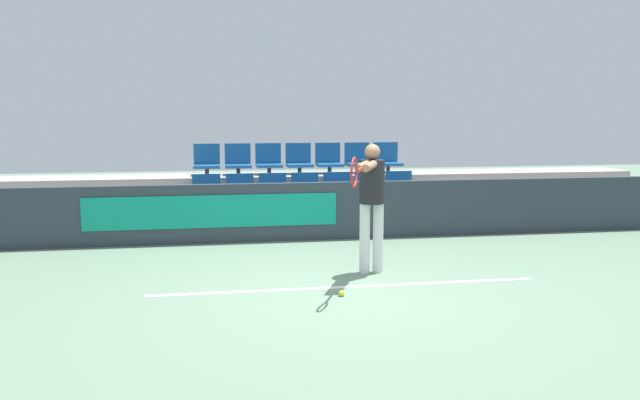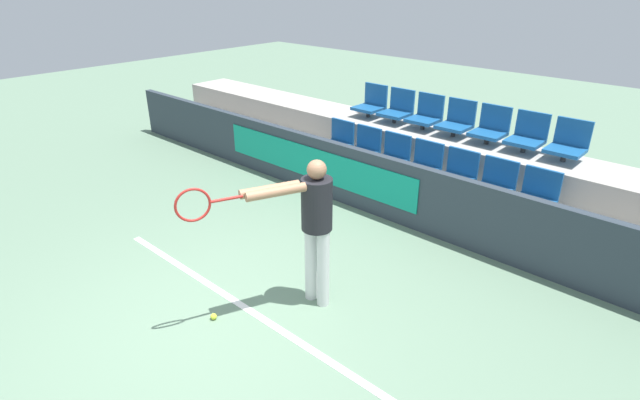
{
  "view_description": "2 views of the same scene",
  "coord_description": "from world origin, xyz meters",
  "px_view_note": "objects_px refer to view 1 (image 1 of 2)",
  "views": [
    {
      "loc": [
        -1.41,
        -6.48,
        2.0
      ],
      "look_at": [
        -0.1,
        1.64,
        0.83
      ],
      "focal_mm": 35.0,
      "sensor_mm": 36.0,
      "label": 1
    },
    {
      "loc": [
        3.43,
        -2.31,
        3.25
      ],
      "look_at": [
        -0.26,
        1.75,
        0.69
      ],
      "focal_mm": 28.0,
      "sensor_mm": 36.0,
      "label": 2
    }
  ],
  "objects_px": {
    "tennis_player": "(371,195)",
    "stadium_chair_7": "(207,162)",
    "stadium_chair_9": "(269,161)",
    "stadium_chair_13": "(387,160)",
    "stadium_chair_8": "(238,161)",
    "stadium_chair_12": "(358,160)",
    "stadium_chair_6": "(401,190)",
    "stadium_chair_11": "(329,160)",
    "stadium_chair_10": "(299,161)",
    "stadium_chair_2": "(273,192)",
    "tennis_ball": "(342,293)",
    "stadium_chair_3": "(306,192)",
    "stadium_chair_4": "(338,191)",
    "stadium_chair_1": "(240,193)",
    "stadium_chair_0": "(207,194)",
    "stadium_chair_5": "(369,190)"
  },
  "relations": [
    {
      "from": "stadium_chair_3",
      "to": "stadium_chair_4",
      "type": "height_order",
      "value": "same"
    },
    {
      "from": "stadium_chair_0",
      "to": "stadium_chair_10",
      "type": "xyz_separation_m",
      "value": [
        1.63,
        0.89,
        0.45
      ]
    },
    {
      "from": "stadium_chair_7",
      "to": "stadium_chair_13",
      "type": "xyz_separation_m",
      "value": [
        3.26,
        0.0,
        0.0
      ]
    },
    {
      "from": "stadium_chair_9",
      "to": "stadium_chair_10",
      "type": "xyz_separation_m",
      "value": [
        0.54,
        0.0,
        0.0
      ]
    },
    {
      "from": "stadium_chair_2",
      "to": "tennis_player",
      "type": "relative_size",
      "value": 0.34
    },
    {
      "from": "stadium_chair_9",
      "to": "tennis_player",
      "type": "relative_size",
      "value": 0.34
    },
    {
      "from": "stadium_chair_11",
      "to": "stadium_chair_9",
      "type": "bearing_deg",
      "value": 180.0
    },
    {
      "from": "tennis_ball",
      "to": "stadium_chair_1",
      "type": "bearing_deg",
      "value": 104.54
    },
    {
      "from": "stadium_chair_10",
      "to": "stadium_chair_13",
      "type": "distance_m",
      "value": 1.63
    },
    {
      "from": "stadium_chair_0",
      "to": "tennis_player",
      "type": "height_order",
      "value": "tennis_player"
    },
    {
      "from": "stadium_chair_5",
      "to": "stadium_chair_12",
      "type": "height_order",
      "value": "stadium_chair_12"
    },
    {
      "from": "stadium_chair_13",
      "to": "tennis_player",
      "type": "xyz_separation_m",
      "value": [
        -1.22,
        -3.72,
        -0.14
      ]
    },
    {
      "from": "stadium_chair_3",
      "to": "tennis_player",
      "type": "bearing_deg",
      "value": -81.75
    },
    {
      "from": "stadium_chair_8",
      "to": "stadium_chair_4",
      "type": "bearing_deg",
      "value": -28.57
    },
    {
      "from": "tennis_player",
      "to": "stadium_chair_3",
      "type": "bearing_deg",
      "value": 121.28
    },
    {
      "from": "stadium_chair_2",
      "to": "tennis_ball",
      "type": "relative_size",
      "value": 8.18
    },
    {
      "from": "stadium_chair_5",
      "to": "tennis_player",
      "type": "xyz_separation_m",
      "value": [
        -0.68,
        -2.83,
        0.31
      ]
    },
    {
      "from": "stadium_chair_11",
      "to": "tennis_ball",
      "type": "relative_size",
      "value": 8.18
    },
    {
      "from": "stadium_chair_0",
      "to": "stadium_chair_2",
      "type": "xyz_separation_m",
      "value": [
        1.09,
        0.0,
        0.0
      ]
    },
    {
      "from": "stadium_chair_0",
      "to": "stadium_chair_7",
      "type": "xyz_separation_m",
      "value": [
        0.0,
        0.89,
        0.45
      ]
    },
    {
      "from": "stadium_chair_7",
      "to": "stadium_chair_9",
      "type": "height_order",
      "value": "same"
    },
    {
      "from": "stadium_chair_6",
      "to": "tennis_ball",
      "type": "height_order",
      "value": "stadium_chair_6"
    },
    {
      "from": "tennis_player",
      "to": "stadium_chair_7",
      "type": "bearing_deg",
      "value": 141.77
    },
    {
      "from": "stadium_chair_4",
      "to": "stadium_chair_2",
      "type": "bearing_deg",
      "value": 180.0
    },
    {
      "from": "stadium_chair_9",
      "to": "stadium_chair_0",
      "type": "bearing_deg",
      "value": -140.75
    },
    {
      "from": "stadium_chair_6",
      "to": "stadium_chair_9",
      "type": "xyz_separation_m",
      "value": [
        -2.17,
        0.89,
        0.45
      ]
    },
    {
      "from": "stadium_chair_8",
      "to": "stadium_chair_10",
      "type": "bearing_deg",
      "value": 0.0
    },
    {
      "from": "stadium_chair_5",
      "to": "stadium_chair_11",
      "type": "height_order",
      "value": "stadium_chair_11"
    },
    {
      "from": "tennis_player",
      "to": "stadium_chair_1",
      "type": "bearing_deg",
      "value": 140.89
    },
    {
      "from": "stadium_chair_4",
      "to": "stadium_chair_9",
      "type": "distance_m",
      "value": 1.47
    },
    {
      "from": "stadium_chair_6",
      "to": "stadium_chair_11",
      "type": "bearing_deg",
      "value": 140.75
    },
    {
      "from": "stadium_chair_0",
      "to": "tennis_player",
      "type": "xyz_separation_m",
      "value": [
        2.04,
        -2.83,
        0.31
      ]
    },
    {
      "from": "stadium_chair_2",
      "to": "tennis_player",
      "type": "height_order",
      "value": "tennis_player"
    },
    {
      "from": "stadium_chair_4",
      "to": "tennis_player",
      "type": "xyz_separation_m",
      "value": [
        -0.13,
        -2.83,
        0.31
      ]
    },
    {
      "from": "stadium_chair_0",
      "to": "stadium_chair_5",
      "type": "distance_m",
      "value": 2.72
    },
    {
      "from": "stadium_chair_13",
      "to": "stadium_chair_12",
      "type": "bearing_deg",
      "value": 180.0
    },
    {
      "from": "stadium_chair_6",
      "to": "stadium_chair_13",
      "type": "xyz_separation_m",
      "value": [
        0.0,
        0.89,
        0.45
      ]
    },
    {
      "from": "stadium_chair_4",
      "to": "stadium_chair_5",
      "type": "height_order",
      "value": "same"
    },
    {
      "from": "stadium_chair_6",
      "to": "stadium_chair_10",
      "type": "distance_m",
      "value": 1.91
    },
    {
      "from": "stadium_chair_7",
      "to": "stadium_chair_8",
      "type": "distance_m",
      "value": 0.54
    },
    {
      "from": "stadium_chair_12",
      "to": "stadium_chair_13",
      "type": "distance_m",
      "value": 0.54
    },
    {
      "from": "stadium_chair_6",
      "to": "stadium_chair_7",
      "type": "height_order",
      "value": "stadium_chair_7"
    },
    {
      "from": "stadium_chair_1",
      "to": "tennis_player",
      "type": "height_order",
      "value": "tennis_player"
    },
    {
      "from": "stadium_chair_1",
      "to": "stadium_chair_13",
      "type": "height_order",
      "value": "stadium_chair_13"
    },
    {
      "from": "stadium_chair_9",
      "to": "stadium_chair_2",
      "type": "bearing_deg",
      "value": -90.0
    },
    {
      "from": "stadium_chair_5",
      "to": "tennis_ball",
      "type": "distance_m",
      "value": 3.96
    },
    {
      "from": "stadium_chair_3",
      "to": "stadium_chair_6",
      "type": "height_order",
      "value": "same"
    },
    {
      "from": "stadium_chair_1",
      "to": "stadium_chair_5",
      "type": "distance_m",
      "value": 2.17
    },
    {
      "from": "stadium_chair_7",
      "to": "stadium_chair_12",
      "type": "distance_m",
      "value": 2.72
    },
    {
      "from": "stadium_chair_3",
      "to": "stadium_chair_7",
      "type": "xyz_separation_m",
      "value": [
        -1.63,
        0.89,
        0.45
      ]
    }
  ]
}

